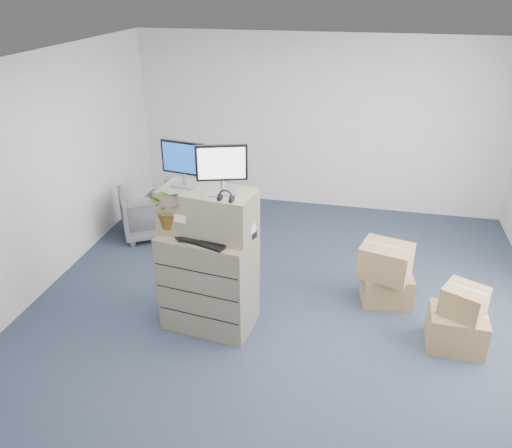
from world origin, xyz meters
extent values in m
plane|color=#242D41|center=(0.00, 0.00, 0.00)|extent=(7.00, 7.00, 0.00)
cube|color=silver|center=(0.00, 3.51, 1.40)|extent=(6.00, 0.02, 2.80)
cube|color=gray|center=(-0.77, -0.07, 0.57)|extent=(1.04, 0.71, 1.13)
cube|color=gray|center=(-0.77, -0.02, 1.37)|extent=(1.02, 0.61, 0.48)
cube|color=#99999E|center=(-1.02, 0.04, 1.62)|extent=(0.28, 0.22, 0.02)
cylinder|color=#99999E|center=(-1.02, 0.04, 1.69)|extent=(0.04, 0.04, 0.11)
cube|color=black|center=(-1.02, 0.04, 1.92)|extent=(0.48, 0.11, 0.34)
cube|color=navy|center=(-1.02, 0.03, 1.92)|extent=(0.43, 0.08, 0.30)
cube|color=#99999E|center=(-0.59, -0.06, 1.63)|extent=(0.31, 0.26, 0.02)
cylinder|color=#99999E|center=(-0.59, -0.06, 1.69)|extent=(0.04, 0.04, 0.12)
cube|color=black|center=(-0.59, -0.06, 1.93)|extent=(0.49, 0.19, 0.36)
cube|color=white|center=(-0.58, -0.08, 1.93)|extent=(0.44, 0.15, 0.31)
torus|color=black|center=(-0.51, -0.23, 1.66)|extent=(0.15, 0.03, 0.15)
cube|color=black|center=(-0.76, -0.20, 1.15)|extent=(0.62, 0.41, 0.03)
ellipsoid|color=silver|center=(-0.45, -0.25, 1.15)|extent=(0.11, 0.07, 0.04)
cylinder|color=gray|center=(-0.70, 0.00, 1.26)|extent=(0.07, 0.07, 0.26)
cube|color=silver|center=(-0.79, -0.06, 1.14)|extent=(0.08, 0.07, 0.02)
cube|color=black|center=(-0.79, -0.06, 1.22)|extent=(0.07, 0.04, 0.13)
cube|color=black|center=(-0.38, -0.03, 1.16)|extent=(0.26, 0.23, 0.06)
cube|color=#3A8DC7|center=(-0.40, -0.03, 1.24)|extent=(0.27, 0.18, 0.09)
cylinder|color=#A8BD98|center=(-1.12, -0.12, 1.14)|extent=(0.20, 0.20, 0.02)
cylinder|color=black|center=(-1.12, -0.12, 1.21)|extent=(0.17, 0.17, 0.13)
imported|color=#1E5D1A|center=(-1.12, -0.12, 1.39)|extent=(0.46, 0.49, 0.35)
imported|color=slate|center=(-2.33, 1.83, 0.40)|extent=(1.04, 1.02, 0.80)
cube|color=#997549|center=(1.17, 0.79, 0.20)|extent=(0.62, 0.51, 0.39)
cube|color=#997549|center=(1.88, 0.12, 0.21)|extent=(0.58, 0.48, 0.41)
cube|color=#997549|center=(1.11, 0.74, 0.59)|extent=(0.65, 0.58, 0.39)
cube|color=#997549|center=(1.89, 0.12, 0.57)|extent=(0.52, 0.50, 0.31)
camera|label=1|loc=(0.73, -4.44, 3.55)|focal=35.00mm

